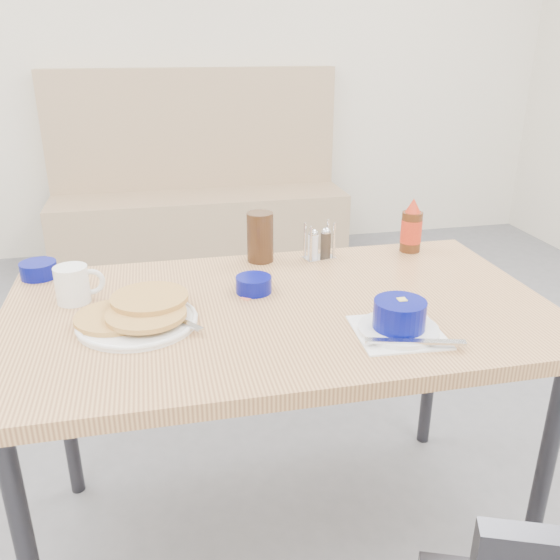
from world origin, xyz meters
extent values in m
cube|color=beige|center=(0.00, 2.97, 1.40)|extent=(5.00, 0.06, 2.80)
cube|color=tan|center=(0.00, 2.72, 0.23)|extent=(1.90, 0.55, 0.45)
cube|color=tan|center=(0.00, 2.94, 0.72)|extent=(1.90, 0.12, 1.00)
cube|color=#2D2D33|center=(0.00, 2.72, 0.04)|extent=(1.90, 0.55, 0.08)
cube|color=tan|center=(0.00, 0.25, 0.74)|extent=(1.40, 0.80, 0.04)
cylinder|color=#2D2D33|center=(0.62, -0.07, 0.36)|extent=(0.04, 0.04, 0.72)
cylinder|color=#2D2D33|center=(-0.62, 0.57, 0.36)|extent=(0.04, 0.04, 0.72)
cylinder|color=#2D2D33|center=(0.62, 0.57, 0.36)|extent=(0.04, 0.04, 0.72)
cylinder|color=white|center=(-0.36, 0.22, 0.77)|extent=(0.29, 0.29, 0.01)
cylinder|color=#DCA152|center=(-0.41, 0.23, 0.78)|extent=(0.19, 0.19, 0.01)
cylinder|color=#DCA152|center=(-0.33, 0.20, 0.79)|extent=(0.19, 0.19, 0.01)
cylinder|color=#DCA152|center=(-0.33, 0.27, 0.81)|extent=(0.19, 0.19, 0.01)
cube|color=silver|center=(-0.25, 0.18, 0.78)|extent=(0.09, 0.11, 0.01)
cylinder|color=white|center=(-0.52, 0.39, 0.81)|extent=(0.09, 0.09, 0.10)
cylinder|color=black|center=(-0.52, 0.39, 0.85)|extent=(0.07, 0.07, 0.00)
torus|color=white|center=(-0.47, 0.40, 0.81)|extent=(0.07, 0.02, 0.07)
cube|color=white|center=(0.24, 0.04, 0.76)|extent=(0.21, 0.21, 0.00)
cylinder|color=white|center=(0.24, 0.04, 0.77)|extent=(0.19, 0.19, 0.01)
cylinder|color=#040A6E|center=(0.24, 0.04, 0.81)|extent=(0.12, 0.12, 0.07)
cylinder|color=white|center=(0.24, 0.04, 0.84)|extent=(0.11, 0.11, 0.01)
cube|color=#F4DB60|center=(0.24, 0.05, 0.84)|extent=(0.02, 0.02, 0.01)
cube|color=silver|center=(0.25, -0.03, 0.78)|extent=(0.22, 0.08, 0.01)
cylinder|color=#040A6E|center=(-0.64, 0.59, 0.78)|extent=(0.10, 0.10, 0.05)
cylinder|color=#040A6E|center=(-0.05, 0.35, 0.78)|extent=(0.10, 0.10, 0.04)
cylinder|color=#372011|center=(0.01, 0.59, 0.84)|extent=(0.09, 0.09, 0.15)
cube|color=silver|center=(0.20, 0.57, 0.76)|extent=(0.11, 0.08, 0.00)
cylinder|color=silver|center=(0.16, 0.54, 0.82)|extent=(0.01, 0.01, 0.11)
cylinder|color=silver|center=(0.24, 0.56, 0.82)|extent=(0.01, 0.01, 0.11)
cylinder|color=silver|center=(0.15, 0.58, 0.82)|extent=(0.01, 0.01, 0.11)
cylinder|color=silver|center=(0.23, 0.60, 0.82)|extent=(0.01, 0.01, 0.11)
cylinder|color=silver|center=(0.17, 0.57, 0.80)|extent=(0.03, 0.03, 0.08)
cylinder|color=#3F3326|center=(0.22, 0.58, 0.80)|extent=(0.03, 0.03, 0.08)
cylinder|color=#47230F|center=(0.50, 0.57, 0.82)|extent=(0.07, 0.07, 0.13)
cylinder|color=red|center=(0.50, 0.57, 0.83)|extent=(0.07, 0.07, 0.07)
cone|color=red|center=(0.50, 0.57, 0.91)|extent=(0.05, 0.05, 0.04)
cube|color=#E86A4D|center=(-0.07, 0.32, 0.76)|extent=(0.05, 0.05, 0.00)
camera|label=1|loc=(-0.29, -1.10, 1.40)|focal=38.00mm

